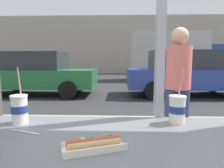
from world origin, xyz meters
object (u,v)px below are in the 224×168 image
(parked_car_green, at_px, (37,73))
(box_truck, at_px, (177,55))
(hotdog_tray_near, at_px, (94,144))
(pedestrian, at_px, (178,82))
(soda_cup_left, at_px, (19,109))
(parked_car_blue, at_px, (185,73))
(soda_cup_right, at_px, (177,109))

(parked_car_green, height_order, box_truck, box_truck)
(hotdog_tray_near, distance_m, box_truck, 13.26)
(hotdog_tray_near, distance_m, pedestrian, 2.01)
(soda_cup_left, height_order, parked_car_blue, parked_car_blue)
(soda_cup_left, relative_size, hotdog_tray_near, 1.19)
(pedestrian, bearing_deg, box_truck, 73.48)
(soda_cup_right, bearing_deg, pedestrian, 73.02)
(soda_cup_right, bearing_deg, hotdog_tray_near, -140.92)
(soda_cup_left, bearing_deg, hotdog_tray_near, -34.03)
(soda_cup_right, distance_m, hotdog_tray_near, 0.55)
(soda_cup_left, relative_size, parked_car_blue, 0.07)
(parked_car_green, bearing_deg, parked_car_blue, 0.00)
(soda_cup_left, xyz_separation_m, pedestrian, (1.33, 1.50, -0.01))
(parked_car_blue, bearing_deg, parked_car_green, -180.00)
(hotdog_tray_near, xyz_separation_m, pedestrian, (0.87, 1.81, 0.05))
(parked_car_green, bearing_deg, box_truck, 39.55)
(soda_cup_right, bearing_deg, parked_car_green, 118.95)
(soda_cup_right, distance_m, box_truck, 12.80)
(soda_cup_right, distance_m, parked_car_green, 7.25)
(hotdog_tray_near, bearing_deg, pedestrian, 64.24)
(hotdog_tray_near, bearing_deg, parked_car_green, 114.73)
(hotdog_tray_near, relative_size, pedestrian, 0.16)
(box_truck, bearing_deg, soda_cup_right, -106.58)
(soda_cup_right, bearing_deg, soda_cup_left, -177.65)
(hotdog_tray_near, height_order, parked_car_blue, parked_car_blue)
(parked_car_green, distance_m, box_truck, 9.32)
(hotdog_tray_near, distance_m, parked_car_green, 7.37)
(hotdog_tray_near, bearing_deg, parked_car_blue, 68.45)
(soda_cup_right, bearing_deg, parked_car_blue, 70.75)
(soda_cup_right, height_order, hotdog_tray_near, soda_cup_right)
(soda_cup_left, relative_size, box_truck, 0.05)
(parked_car_blue, bearing_deg, box_truck, 76.38)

